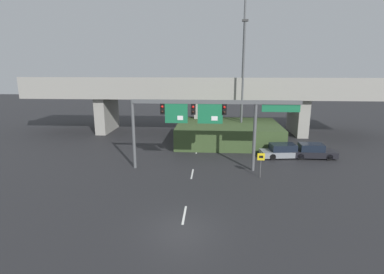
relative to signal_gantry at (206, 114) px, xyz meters
name	(u,v)px	position (x,y,z in m)	size (l,w,h in m)	color
ground_plane	(182,229)	(-1.10, -10.28, -5.02)	(160.00, 160.00, 0.00)	#262628
lane_markings	(195,161)	(-1.10, 2.43, -5.02)	(0.14, 39.05, 0.01)	silver
signal_gantry	(206,114)	(0.00, 0.00, 0.00)	(14.60, 0.44, 6.25)	#515456
speed_limit_sign	(261,161)	(4.60, -1.75, -3.59)	(0.60, 0.11, 2.18)	#4C4C4C
highway_light_pole_near	(243,68)	(4.16, 12.00, 3.87)	(0.70, 0.36, 17.03)	#515456
highway_light_pole_far	(243,80)	(4.08, 10.50, 2.45)	(0.70, 0.36, 14.19)	#515456
overpass_bridge	(201,94)	(-1.10, 15.65, 0.34)	(46.94, 7.75, 7.70)	gray
grass_embankment	(228,133)	(2.45, 9.77, -3.82)	(12.05, 8.77, 2.40)	#384C28
parked_sedan_near_right	(284,151)	(7.86, 4.20, -4.37)	(4.94, 2.40, 1.41)	gray
parked_sedan_mid_right	(312,151)	(10.68, 4.27, -4.35)	(4.51, 1.80, 1.46)	black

